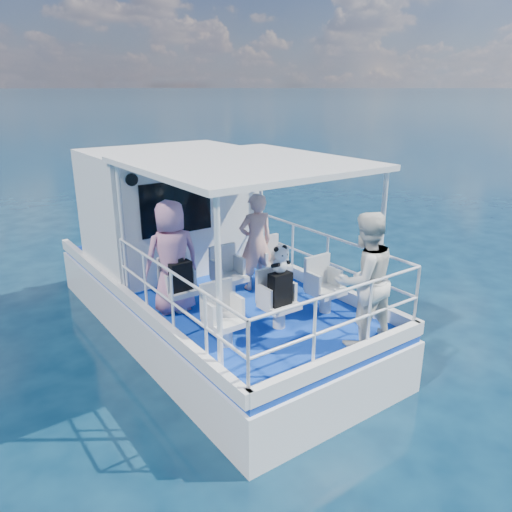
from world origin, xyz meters
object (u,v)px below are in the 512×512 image
(panda, at_px, (280,259))
(passenger_stbd_aft, at_px, (364,280))
(passenger_port_fwd, at_px, (172,257))
(backpack_center, at_px, (280,289))

(panda, bearing_deg, passenger_stbd_aft, -56.99)
(passenger_port_fwd, distance_m, backpack_center, 1.73)
(passenger_port_fwd, bearing_deg, passenger_stbd_aft, 129.77)
(passenger_stbd_aft, relative_size, backpack_center, 3.85)
(backpack_center, bearing_deg, passenger_stbd_aft, -55.63)
(passenger_stbd_aft, height_order, backpack_center, passenger_stbd_aft)
(passenger_stbd_aft, relative_size, panda, 4.78)
(passenger_stbd_aft, xyz_separation_m, backpack_center, (-0.64, 0.94, -0.29))
(backpack_center, bearing_deg, passenger_port_fwd, 123.09)
(passenger_port_fwd, relative_size, panda, 4.58)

